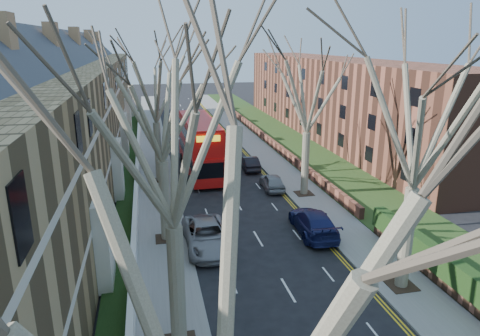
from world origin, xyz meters
TOP-DOWN VIEW (x-y plane):
  - pavement_left at (-6.00, 39.00)m, footprint 3.00×102.00m
  - pavement_right at (6.00, 39.00)m, footprint 3.00×102.00m
  - terrace_left at (-13.65, 31.00)m, footprint 9.70×78.00m
  - flats_right at (17.46, 43.00)m, footprint 13.97×54.00m
  - front_wall_left at (-7.65, 31.00)m, footprint 0.30×78.00m
  - grass_verge_right at (10.50, 39.00)m, footprint 6.00×102.00m
  - tree_left_near at (-5.70, -4.00)m, footprint 9.80×9.80m
  - tree_left_mid at (-5.70, 6.00)m, footprint 10.50×10.50m
  - tree_left_far at (-5.70, 16.00)m, footprint 10.15×10.15m
  - tree_left_dist at (-5.70, 28.00)m, footprint 10.50×10.50m
  - tree_right_mid at (5.70, 8.00)m, footprint 10.50×10.50m
  - tree_right_far at (5.70, 22.00)m, footprint 10.15×10.15m
  - double_decker_bus at (-1.76, 30.24)m, footprint 3.19×12.14m
  - car_left_far at (-3.34, 14.49)m, footprint 2.71×5.71m
  - car_right_near at (3.70, 14.99)m, footprint 2.58×5.59m
  - car_right_mid at (3.57, 23.92)m, footprint 1.86×4.07m
  - car_right_far at (3.04, 29.95)m, footprint 1.50×4.09m

SIDE VIEW (x-z plane):
  - pavement_left at x=-6.00m, z-range 0.00..0.12m
  - pavement_right at x=6.00m, z-range 0.00..0.12m
  - grass_verge_right at x=10.50m, z-range 0.12..0.18m
  - front_wall_left at x=-7.65m, z-range 0.12..1.12m
  - car_right_far at x=3.04m, z-range 0.00..1.34m
  - car_right_mid at x=3.57m, z-range 0.00..1.36m
  - car_left_far at x=-3.34m, z-range 0.00..1.58m
  - car_right_near at x=3.70m, z-range 0.00..1.58m
  - double_decker_bus at x=-1.76m, z-range -0.03..4.99m
  - flats_right at x=17.46m, z-range -0.02..9.98m
  - terrace_left at x=-13.65m, z-range -1.27..12.33m
  - tree_left_near at x=-5.70m, z-range 2.06..15.79m
  - tree_left_far at x=-5.70m, z-range 2.13..16.35m
  - tree_right_far at x=5.70m, z-range 2.13..16.35m
  - tree_left_mid at x=-5.70m, z-range 2.20..16.91m
  - tree_right_mid at x=5.70m, z-range 2.20..16.91m
  - tree_left_dist at x=-5.70m, z-range 2.20..16.91m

